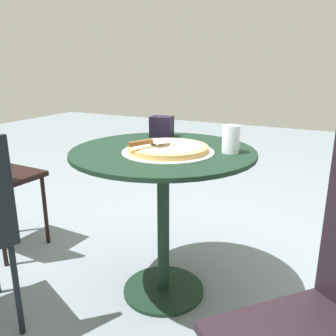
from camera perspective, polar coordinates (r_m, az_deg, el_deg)
ground_plane at (r=1.85m, az=-0.71°, el=-19.10°), size 10.00×10.00×0.00m
patio_table at (r=1.60m, az=-0.78°, el=-2.94°), size 0.81×0.81×0.72m
pizza_on_tray at (r=1.50m, az=-0.00°, el=3.10°), size 0.39×0.39×0.05m
pizza_server at (r=1.46m, az=-2.79°, el=4.20°), size 0.21×0.13×0.02m
drinking_cup at (r=1.51m, az=10.05°, el=4.59°), size 0.07×0.07×0.12m
napkin_dispenser at (r=1.82m, az=-1.02°, el=6.67°), size 0.10×0.12×0.10m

